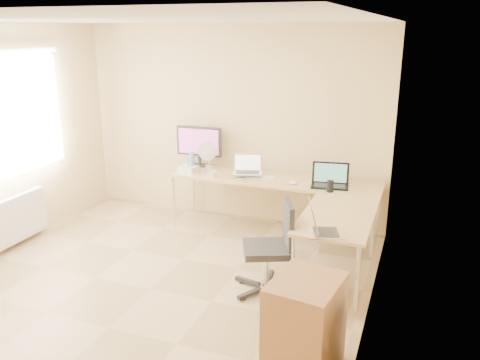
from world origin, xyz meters
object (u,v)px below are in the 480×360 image
at_px(mug, 214,174).
at_px(cabinet, 305,329).
at_px(desk_fan, 209,155).
at_px(monitor, 199,146).
at_px(keyboard, 259,177).
at_px(water_bottle, 192,162).
at_px(laptop_center, 248,165).
at_px(desk_main, 274,205).
at_px(desk_return, 336,248).
at_px(laptop_return, 326,221).
at_px(office_chair, 266,245).
at_px(laptop_black, 330,175).

bearing_deg(mug, cabinet, -52.59).
bearing_deg(desk_fan, monitor, 168.18).
bearing_deg(desk_fan, keyboard, -30.25).
relative_size(water_bottle, desk_fan, 0.81).
distance_m(laptop_center, water_bottle, 0.77).
relative_size(desk_main, monitor, 4.16).
relative_size(desk_return, monitor, 2.04).
bearing_deg(cabinet, keyboard, 124.09).
distance_m(mug, water_bottle, 0.40).
relative_size(water_bottle, laptop_return, 0.69).
relative_size(desk_return, desk_fan, 4.07).
bearing_deg(laptop_return, office_chair, 65.35).
relative_size(desk_return, laptop_return, 3.49).
height_order(desk_return, laptop_return, laptop_return).
relative_size(laptop_return, office_chair, 0.39).
relative_size(laptop_black, office_chair, 0.46).
xyz_separation_m(desk_return, laptop_black, (-0.26, 0.90, 0.50)).
xyz_separation_m(laptop_center, office_chair, (0.70, -1.38, -0.39)).
xyz_separation_m(desk_main, laptop_black, (0.72, -0.10, 0.50)).
height_order(desk_return, desk_fan, desk_fan).
relative_size(desk_main, laptop_black, 6.10).
height_order(monitor, keyboard, monitor).
xyz_separation_m(water_bottle, laptop_return, (2.05, -1.43, -0.01)).
bearing_deg(cabinet, monitor, 136.41).
relative_size(desk_main, office_chair, 2.81).
relative_size(laptop_black, water_bottle, 1.68).
bearing_deg(desk_main, keyboard, -158.62).
xyz_separation_m(laptop_black, desk_fan, (-1.70, 0.30, 0.02)).
bearing_deg(cabinet, desk_return, 99.51).
bearing_deg(keyboard, laptop_return, -67.96).
xyz_separation_m(desk_return, monitor, (-2.10, 1.20, 0.64)).
distance_m(laptop_center, office_chair, 1.60).
height_order(desk_return, keyboard, keyboard).
height_order(desk_return, office_chair, office_chair).
bearing_deg(laptop_return, desk_fan, 29.70).
height_order(desk_main, mug, mug).
relative_size(desk_main, water_bottle, 10.25).
distance_m(office_chair, cabinet, 1.24).
height_order(mug, desk_fan, desk_fan).
bearing_deg(monitor, mug, -49.70).
relative_size(desk_main, laptop_return, 7.12).
bearing_deg(water_bottle, desk_main, 5.02).
bearing_deg(desk_fan, laptop_return, -53.45).
bearing_deg(laptop_center, monitor, 142.77).
xyz_separation_m(laptop_center, keyboard, (0.15, 0.01, -0.15)).
height_order(desk_return, laptop_center, laptop_center).
bearing_deg(desk_main, cabinet, -68.03).
distance_m(mug, office_chair, 1.67).
height_order(laptop_black, mug, laptop_black).
relative_size(desk_main, mug, 29.66).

